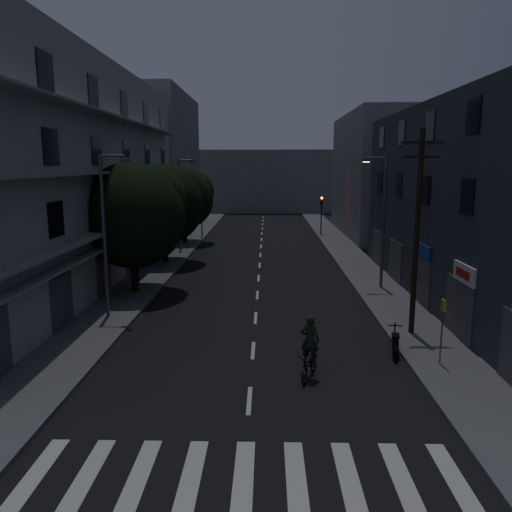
{
  "coord_description": "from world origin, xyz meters",
  "views": [
    {
      "loc": [
        0.55,
        -13.23,
        7.61
      ],
      "look_at": [
        0.0,
        12.0,
        3.0
      ],
      "focal_mm": 35.0,
      "sensor_mm": 36.0,
      "label": 1
    }
  ],
  "objects_px": {
    "utility_pole": "(417,229)",
    "bus_stop_sign": "(443,320)",
    "cyclist": "(309,357)",
    "motorcycle": "(395,344)"
  },
  "relations": [
    {
      "from": "bus_stop_sign",
      "to": "motorcycle",
      "type": "bearing_deg",
      "value": 138.86
    },
    {
      "from": "cyclist",
      "to": "utility_pole",
      "type": "bearing_deg",
      "value": 62.43
    },
    {
      "from": "bus_stop_sign",
      "to": "utility_pole",
      "type": "bearing_deg",
      "value": 90.78
    },
    {
      "from": "bus_stop_sign",
      "to": "cyclist",
      "type": "height_order",
      "value": "bus_stop_sign"
    },
    {
      "from": "bus_stop_sign",
      "to": "cyclist",
      "type": "relative_size",
      "value": 1.07
    },
    {
      "from": "utility_pole",
      "to": "motorcycle",
      "type": "relative_size",
      "value": 4.78
    },
    {
      "from": "bus_stop_sign",
      "to": "motorcycle",
      "type": "xyz_separation_m",
      "value": [
        -1.4,
        1.22,
        -1.41
      ]
    },
    {
      "from": "bus_stop_sign",
      "to": "motorcycle",
      "type": "distance_m",
      "value": 2.33
    },
    {
      "from": "motorcycle",
      "to": "cyclist",
      "type": "height_order",
      "value": "cyclist"
    },
    {
      "from": "utility_pole",
      "to": "bus_stop_sign",
      "type": "xyz_separation_m",
      "value": [
        0.05,
        -3.65,
        -2.98
      ]
    }
  ]
}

